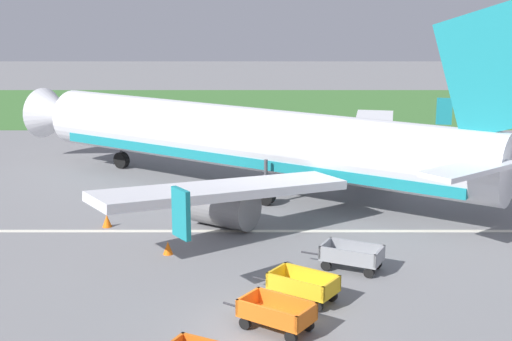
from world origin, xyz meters
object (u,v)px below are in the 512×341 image
Objects in this scene: airplane at (264,142)px; traffic_cone_near_plane at (106,221)px; baggage_cart_fourth_in_row at (302,286)px; traffic_cone_mid_apron at (167,248)px; baggage_cart_far_end at (351,256)px; baggage_cart_third_in_row at (276,314)px.

traffic_cone_near_plane is (-8.04, -6.63, -2.73)m from airplane.
baggage_cart_fourth_in_row is 5.64× the size of traffic_cone_mid_apron.
baggage_cart_fourth_in_row is at bearing -125.25° from baggage_cart_far_end.
baggage_cart_far_end is at bearing -26.82° from traffic_cone_near_plane.
baggage_cart_fourth_in_row reaches higher than traffic_cone_mid_apron.
baggage_cart_far_end is at bearing -13.18° from traffic_cone_mid_apron.
baggage_cart_far_end reaches higher than traffic_cone_near_plane.
baggage_cart_third_in_row is 0.95× the size of baggage_cart_far_end.
baggage_cart_fourth_in_row is (1.27, -15.68, -2.45)m from airplane.
airplane is at bearing 90.59° from baggage_cart_third_in_row.
traffic_cone_near_plane is at bearing 125.49° from baggage_cart_third_in_row.
baggage_cart_far_end reaches higher than traffic_cone_mid_apron.
traffic_cone_mid_apron is at bearing -112.91° from airplane.
baggage_cart_fourth_in_row is 12.98m from traffic_cone_near_plane.
baggage_cart_third_in_row is 1.00× the size of baggage_cart_fourth_in_row.
traffic_cone_near_plane is (-11.57, 5.85, -0.28)m from baggage_cart_far_end.
traffic_cone_near_plane is (-8.22, 11.53, -0.28)m from baggage_cart_third_in_row.
traffic_cone_near_plane is at bearing -140.46° from airplane.
airplane is 56.08× the size of traffic_cone_mid_apron.
baggage_cart_third_in_row and baggage_cart_far_end have the same top height.
traffic_cone_mid_apron is (3.55, -3.97, -0.02)m from traffic_cone_near_plane.
baggage_cart_fourth_in_row is at bearing -44.20° from traffic_cone_near_plane.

